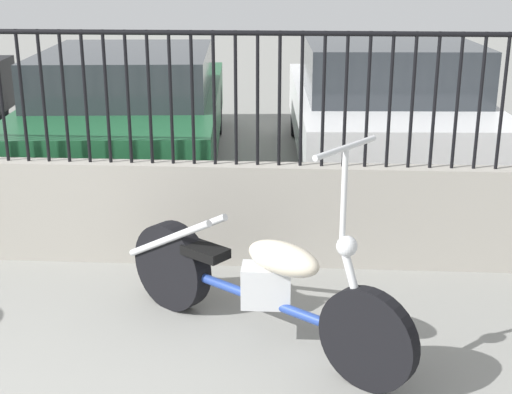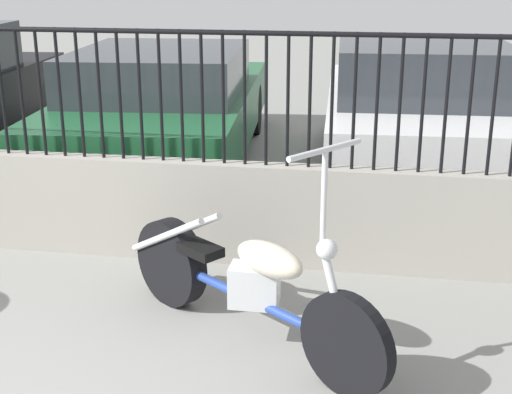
# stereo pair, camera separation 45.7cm
# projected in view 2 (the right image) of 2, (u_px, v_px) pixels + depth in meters

# --- Properties ---
(low_wall) EXTENTS (8.98, 0.18, 0.76)m
(low_wall) POSITION_uv_depth(u_px,v_px,m) (70.00, 203.00, 5.45)
(low_wall) COLOR #9E998E
(low_wall) RESTS_ON ground_plane
(fence_railing) EXTENTS (8.98, 0.04, 0.94)m
(fence_railing) POSITION_uv_depth(u_px,v_px,m) (59.00, 77.00, 5.15)
(fence_railing) COLOR black
(fence_railing) RESTS_ON low_wall
(motorcycle_blue) EXTENTS (1.73, 1.32, 1.29)m
(motorcycle_blue) POSITION_uv_depth(u_px,v_px,m) (237.00, 281.00, 4.16)
(motorcycle_blue) COLOR black
(motorcycle_blue) RESTS_ON ground_plane
(car_green) EXTENTS (2.27, 4.67, 1.27)m
(car_green) POSITION_uv_depth(u_px,v_px,m) (165.00, 105.00, 7.79)
(car_green) COLOR black
(car_green) RESTS_ON ground_plane
(car_white) EXTENTS (2.10, 4.19, 1.36)m
(car_white) POSITION_uv_depth(u_px,v_px,m) (418.00, 106.00, 7.58)
(car_white) COLOR black
(car_white) RESTS_ON ground_plane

